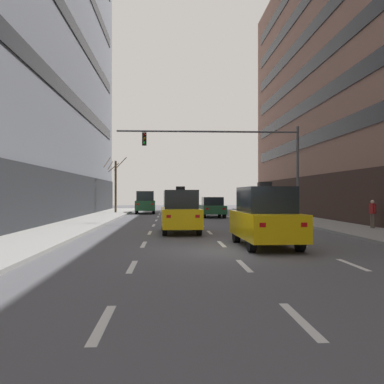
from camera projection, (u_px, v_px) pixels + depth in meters
ground_plane at (229, 251)px, 14.53m from camera, size 120.00×120.00×0.00m
lane_stripe_l1_s2 at (103, 323)px, 6.39m from camera, size 0.16×2.00×0.01m
lane_stripe_l1_s3 at (132, 267)px, 11.38m from camera, size 0.16×2.00×0.01m
lane_stripe_l1_s4 at (144, 244)px, 16.37m from camera, size 0.16×2.00×0.01m
lane_stripe_l1_s5 at (150, 233)px, 21.37m from camera, size 0.16×2.00×0.01m
lane_stripe_l1_s6 at (154, 225)px, 26.36m from camera, size 0.16×2.00×0.01m
lane_stripe_l1_s7 at (156, 220)px, 31.35m from camera, size 0.16×2.00×0.01m
lane_stripe_l1_s8 at (158, 217)px, 36.35m from camera, size 0.16×2.00×0.01m
lane_stripe_l1_s9 at (160, 214)px, 41.34m from camera, size 0.16×2.00×0.01m
lane_stripe_l1_s10 at (161, 212)px, 46.33m from camera, size 0.16×2.00×0.01m
lane_stripe_l2_s2 at (300, 320)px, 6.54m from camera, size 0.16×2.00×0.01m
lane_stripe_l2_s3 at (244, 266)px, 11.54m from camera, size 0.16×2.00×0.01m
lane_stripe_l2_s4 at (222, 244)px, 16.53m from camera, size 0.16×2.00×0.01m
lane_stripe_l2_s5 at (210, 232)px, 21.52m from camera, size 0.16×2.00×0.01m
lane_stripe_l2_s6 at (202, 225)px, 26.52m from camera, size 0.16×2.00×0.01m
lane_stripe_l2_s7 at (197, 220)px, 31.51m from camera, size 0.16×2.00×0.01m
lane_stripe_l2_s8 at (193, 217)px, 36.50m from camera, size 0.16×2.00×0.01m
lane_stripe_l2_s9 at (190, 214)px, 41.50m from camera, size 0.16×2.00×0.01m
lane_stripe_l2_s10 at (188, 212)px, 46.49m from camera, size 0.16×2.00×0.01m
lane_stripe_l3_s3 at (353, 265)px, 11.70m from camera, size 0.16×2.00×0.01m
lane_stripe_l3_s4 at (298, 243)px, 16.69m from camera, size 0.16×2.00×0.01m
lane_stripe_l3_s5 at (268, 232)px, 21.68m from camera, size 0.16×2.00×0.01m
lane_stripe_l3_s6 at (250, 225)px, 26.68m from camera, size 0.16×2.00×0.01m
lane_stripe_l3_s7 at (237, 220)px, 31.67m from camera, size 0.16×2.00×0.01m
lane_stripe_l3_s8 at (228, 217)px, 36.66m from camera, size 0.16×2.00×0.01m
lane_stripe_l3_s9 at (221, 214)px, 41.65m from camera, size 0.16×2.00×0.01m
lane_stripe_l3_s10 at (216, 212)px, 46.65m from camera, size 0.16×2.00×0.01m
car_driving_0 at (145, 202)px, 42.67m from camera, size 2.16×4.72×2.25m
car_driving_1 at (212, 207)px, 35.75m from camera, size 1.98×4.58×1.70m
taxi_driving_2 at (265, 217)px, 15.69m from camera, size 2.04×4.63×2.41m
taxi_driving_3 at (180, 212)px, 21.26m from camera, size 2.00×4.51×2.34m
traffic_signal_0 at (239, 152)px, 27.89m from camera, size 12.04×0.35×6.32m
street_tree_0 at (115, 184)px, 42.12m from camera, size 2.18×1.79×5.57m
pedestrian_1 at (373, 212)px, 22.60m from camera, size 0.24×0.53×1.51m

